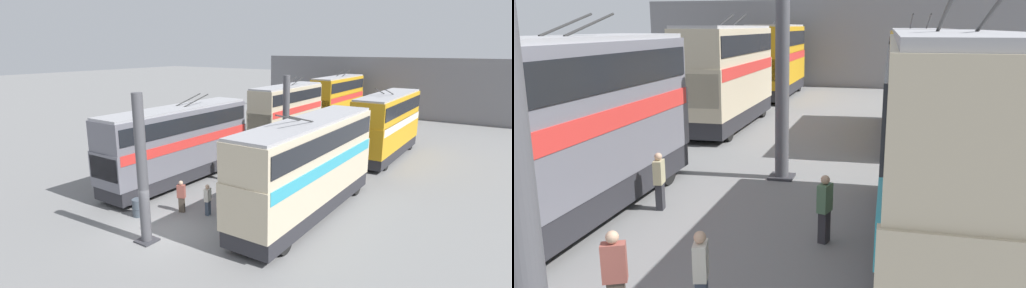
# 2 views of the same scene
# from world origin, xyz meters

# --- Properties ---
(ground_plane) EXTENTS (240.00, 240.00, 0.00)m
(ground_plane) POSITION_xyz_m (0.00, 0.00, 0.00)
(ground_plane) COLOR slate
(depot_back_wall) EXTENTS (0.50, 36.00, 7.32)m
(depot_back_wall) POSITION_xyz_m (38.77, 0.00, 3.66)
(depot_back_wall) COLOR slate
(depot_back_wall) RESTS_ON ground_plane
(support_column_near) EXTENTS (0.85, 0.85, 6.74)m
(support_column_near) POSITION_xyz_m (-0.86, 0.00, 3.24)
(support_column_near) COLOR #4C4C51
(support_column_near) RESTS_ON ground_plane
(support_column_far) EXTENTS (0.85, 0.85, 6.74)m
(support_column_far) POSITION_xyz_m (11.62, 0.00, 3.24)
(support_column_far) COLOR #4C4C51
(support_column_far) RESTS_ON ground_plane
(bus_left_near) EXTENTS (11.49, 2.54, 5.67)m
(bus_left_near) POSITION_xyz_m (5.79, -4.64, 2.88)
(bus_left_near) COLOR black
(bus_left_near) RESTS_ON ground_plane
(bus_left_far) EXTENTS (10.09, 2.54, 5.66)m
(bus_left_far) POSITION_xyz_m (19.44, -4.64, 2.86)
(bus_left_far) COLOR black
(bus_left_far) RESTS_ON ground_plane
(bus_right_near) EXTENTS (11.23, 2.54, 5.52)m
(bus_right_near) POSITION_xyz_m (5.99, 4.64, 2.80)
(bus_right_near) COLOR black
(bus_right_near) RESTS_ON ground_plane
(bus_right_mid) EXTENTS (9.40, 2.54, 5.79)m
(bus_right_mid) POSITION_xyz_m (19.92, 4.64, 2.95)
(bus_right_mid) COLOR black
(bus_right_mid) RESTS_ON ground_plane
(bus_right_far) EXTENTS (9.87, 2.54, 5.87)m
(bus_right_far) POSITION_xyz_m (31.74, 4.64, 2.98)
(bus_right_far) COLOR black
(bus_right_far) RESTS_ON ground_plane
(person_by_left_row) EXTENTS (0.47, 0.36, 1.70)m
(person_by_left_row) POSITION_xyz_m (6.67, -2.10, 0.90)
(person_by_left_row) COLOR #2D2D33
(person_by_left_row) RESTS_ON ground_plane
(person_aisle_midway) EXTENTS (0.39, 0.48, 1.75)m
(person_aisle_midway) POSITION_xyz_m (2.44, 1.03, 0.93)
(person_aisle_midway) COLOR #473D33
(person_aisle_midway) RESTS_ON ground_plane
(person_aisle_foreground) EXTENTS (0.46, 0.33, 1.68)m
(person_aisle_foreground) POSITION_xyz_m (2.92, -0.38, 0.89)
(person_aisle_foreground) COLOR #384251
(person_aisle_foreground) RESTS_ON ground_plane
(person_by_right_row) EXTENTS (0.45, 0.30, 1.68)m
(person_by_right_row) POSITION_xyz_m (7.83, 2.76, 0.89)
(person_by_right_row) COLOR #2D2D33
(person_by_right_row) RESTS_ON ground_plane
(oil_drum) EXTENTS (0.67, 0.67, 0.92)m
(oil_drum) POSITION_xyz_m (0.82, 2.54, 0.46)
(oil_drum) COLOR #424C56
(oil_drum) RESTS_ON ground_plane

